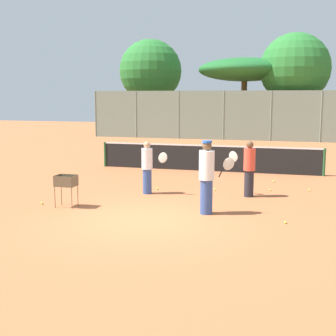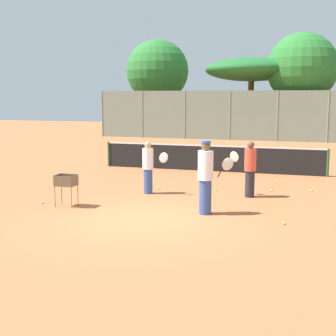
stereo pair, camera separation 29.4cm
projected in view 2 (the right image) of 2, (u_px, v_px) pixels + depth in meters
name	position (u px, v px, depth m)	size (l,w,h in m)	color
ground_plane	(141.00, 221.00, 11.48)	(80.00, 80.00, 0.00)	#B26038
tennis_net	(211.00, 158.00, 19.03)	(9.16, 0.10, 1.07)	#26592D
back_fence	(253.00, 116.00, 31.83)	(22.64, 0.08, 3.40)	gray
tree_1	(302.00, 68.00, 32.85)	(4.96, 4.96, 7.45)	brown
tree_2	(252.00, 70.00, 34.53)	(6.85, 6.85, 5.82)	brown
tree_3	(157.00, 71.00, 37.52)	(4.99, 4.99, 7.52)	brown
player_white_outfit	(250.00, 169.00, 14.10)	(0.88, 0.40, 1.70)	#26262D
player_red_cap	(148.00, 167.00, 14.60)	(0.90, 0.34, 1.65)	#334C8C
player_yellow_shirt	(206.00, 176.00, 12.03)	(0.93, 0.46, 1.92)	#334C8C
ball_cart	(65.00, 183.00, 12.92)	(0.56, 0.41, 0.89)	brown
tennis_ball_0	(276.00, 182.00, 16.58)	(0.07, 0.07, 0.07)	#D1E54C
tennis_ball_1	(216.00, 190.00, 15.16)	(0.07, 0.07, 0.07)	#D1E54C
tennis_ball_2	(159.00, 188.00, 15.38)	(0.07, 0.07, 0.07)	#D1E54C
tennis_ball_3	(284.00, 223.00, 11.19)	(0.07, 0.07, 0.07)	#D1E54C
tennis_ball_4	(271.00, 190.00, 15.04)	(0.07, 0.07, 0.07)	#D1E54C
tennis_ball_5	(311.00, 191.00, 14.99)	(0.07, 0.07, 0.07)	#D1E54C
tennis_ball_6	(43.00, 203.00, 13.34)	(0.07, 0.07, 0.07)	#D1E54C
parked_car	(251.00, 127.00, 36.11)	(4.20, 1.70, 1.60)	#3F4C8C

